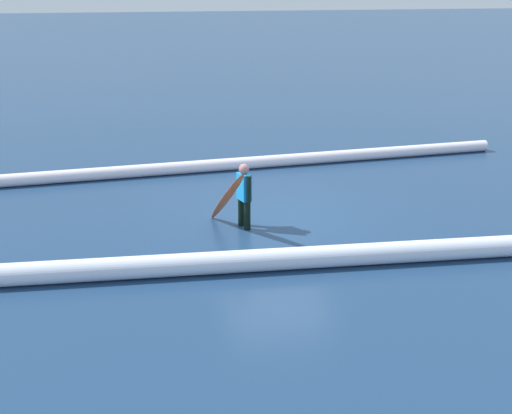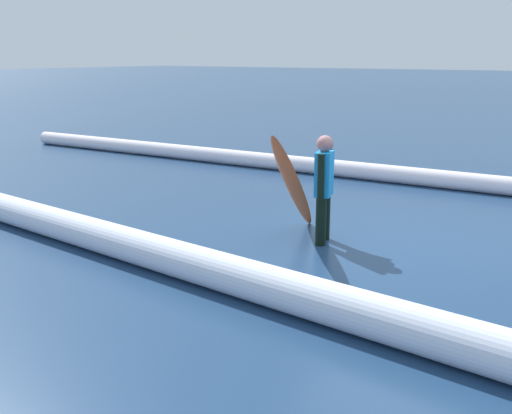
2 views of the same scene
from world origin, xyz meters
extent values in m
plane|color=navy|center=(0.00, 0.00, 0.00)|extent=(190.94, 190.94, 0.00)
cylinder|color=black|center=(0.85, 0.64, 0.32)|extent=(0.14, 0.14, 0.64)
cylinder|color=black|center=(0.93, 0.37, 0.32)|extent=(0.14, 0.14, 0.64)
cube|color=#198CD8|center=(0.89, 0.51, 0.94)|extent=(0.29, 0.38, 0.59)
sphere|color=#96696B|center=(0.89, 0.51, 1.34)|extent=(0.22, 0.22, 0.22)
cylinder|color=black|center=(0.82, 0.71, 0.94)|extent=(0.09, 0.10, 0.59)
cylinder|color=black|center=(0.96, 0.30, 0.94)|extent=(0.09, 0.23, 0.59)
ellipsoid|color=#E55926|center=(1.29, 0.63, 0.77)|extent=(0.66, 1.75, 1.56)
ellipsoid|color=red|center=(1.29, 0.63, 0.77)|extent=(0.43, 1.39, 1.26)
cylinder|color=white|center=(2.09, -3.75, 0.17)|extent=(19.69, 1.43, 0.34)
cylinder|color=white|center=(0.91, 2.67, 0.21)|extent=(23.00, 1.97, 0.42)
camera|label=1|loc=(3.15, 12.85, 5.12)|focal=43.34mm
camera|label=2|loc=(-2.95, 7.51, 2.46)|focal=43.05mm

